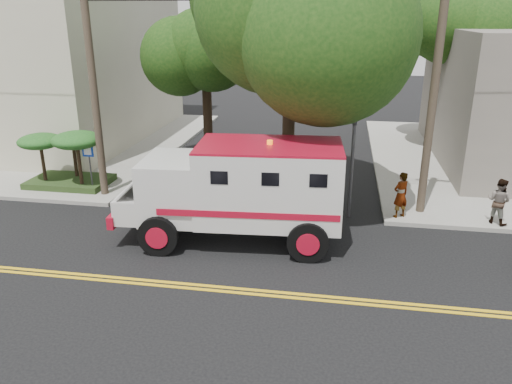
# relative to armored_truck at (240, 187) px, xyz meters

# --- Properties ---
(ground) EXTENTS (100.00, 100.00, 0.00)m
(ground) POSITION_rel_armored_truck_xyz_m (-0.42, -3.06, -1.79)
(ground) COLOR black
(ground) RESTS_ON ground
(sidewalk_nw) EXTENTS (17.00, 17.00, 0.15)m
(sidewalk_nw) POSITION_rel_armored_truck_xyz_m (-13.92, 10.44, -1.71)
(sidewalk_nw) COLOR gray
(sidewalk_nw) RESTS_ON ground
(building_left) EXTENTS (16.00, 14.00, 10.00)m
(building_left) POSITION_rel_armored_truck_xyz_m (-15.92, 11.94, 3.36)
(building_left) COLOR #AFA890
(building_left) RESTS_ON sidewalk_nw
(utility_pole_left) EXTENTS (0.28, 0.28, 9.00)m
(utility_pole_left) POSITION_rel_armored_truck_xyz_m (-6.02, 2.94, 2.71)
(utility_pole_left) COLOR #382D23
(utility_pole_left) RESTS_ON ground
(utility_pole_right) EXTENTS (0.28, 0.28, 9.00)m
(utility_pole_right) POSITION_rel_armored_truck_xyz_m (5.88, 3.14, 2.71)
(utility_pole_right) COLOR #382D23
(utility_pole_right) RESTS_ON ground
(tree_main) EXTENTS (6.08, 5.70, 9.85)m
(tree_main) POSITION_rel_armored_truck_xyz_m (1.52, 3.15, 5.41)
(tree_main) COLOR black
(tree_main) RESTS_ON ground
(tree_left) EXTENTS (4.48, 4.20, 7.70)m
(tree_left) POSITION_rel_armored_truck_xyz_m (-3.10, 8.73, 3.94)
(tree_left) COLOR black
(tree_left) RESTS_ON ground
(tree_right) EXTENTS (4.80, 4.50, 8.20)m
(tree_right) POSITION_rel_armored_truck_xyz_m (8.42, 12.71, 4.30)
(tree_right) COLOR black
(tree_right) RESTS_ON ground
(traffic_signal) EXTENTS (0.15, 0.18, 3.60)m
(traffic_signal) POSITION_rel_armored_truck_xyz_m (3.38, 2.54, 0.44)
(traffic_signal) COLOR #3F3F42
(traffic_signal) RESTS_ON ground
(accessibility_sign) EXTENTS (0.45, 0.10, 2.02)m
(accessibility_sign) POSITION_rel_armored_truck_xyz_m (-6.62, 3.11, -0.42)
(accessibility_sign) COLOR #3F3F42
(accessibility_sign) RESTS_ON ground
(palm_planter) EXTENTS (3.52, 2.63, 2.36)m
(palm_planter) POSITION_rel_armored_truck_xyz_m (-7.86, 3.56, -0.14)
(palm_planter) COLOR #1E3314
(palm_planter) RESTS_ON sidewalk_nw
(armored_truck) EXTENTS (7.08, 3.22, 3.14)m
(armored_truck) POSITION_rel_armored_truck_xyz_m (0.00, 0.00, 0.00)
(armored_truck) COLOR beige
(armored_truck) RESTS_ON ground
(pedestrian_a) EXTENTS (0.71, 0.66, 1.62)m
(pedestrian_a) POSITION_rel_armored_truck_xyz_m (5.08, 2.44, -0.83)
(pedestrian_a) COLOR gray
(pedestrian_a) RESTS_ON sidewalk_ne
(pedestrian_b) EXTENTS (0.96, 0.94, 1.56)m
(pedestrian_b) POSITION_rel_armored_truck_xyz_m (8.23, 2.44, -0.86)
(pedestrian_b) COLOR gray
(pedestrian_b) RESTS_ON sidewalk_ne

